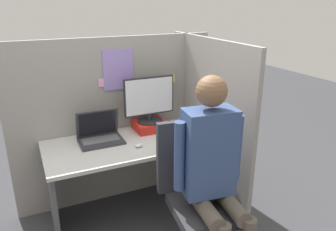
# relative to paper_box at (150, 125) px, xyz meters

# --- Properties ---
(cubicle_panel_back) EXTENTS (1.89, 0.05, 1.54)m
(cubicle_panel_back) POSITION_rel_paper_box_xyz_m (-0.27, 0.18, 0.03)
(cubicle_panel_back) COLOR gray
(cubicle_panel_back) RESTS_ON ground
(cubicle_panel_right) EXTENTS (0.04, 1.32, 1.54)m
(cubicle_panel_right) POSITION_rel_paper_box_xyz_m (0.45, -0.26, 0.02)
(cubicle_panel_right) COLOR gray
(cubicle_panel_right) RESTS_ON ground
(desk) EXTENTS (1.39, 0.68, 0.71)m
(desk) POSITION_rel_paper_box_xyz_m (-0.27, -0.19, -0.22)
(desk) COLOR #B7B7B2
(desk) RESTS_ON ground
(paper_box) EXTENTS (0.28, 0.26, 0.08)m
(paper_box) POSITION_rel_paper_box_xyz_m (0.00, 0.00, 0.00)
(paper_box) COLOR red
(paper_box) RESTS_ON desk
(monitor) EXTENTS (0.47, 0.23, 0.41)m
(monitor) POSITION_rel_paper_box_xyz_m (0.00, 0.00, 0.25)
(monitor) COLOR #232328
(monitor) RESTS_ON paper_box
(laptop) EXTENTS (0.36, 0.26, 0.26)m
(laptop) POSITION_rel_paper_box_xyz_m (-0.48, -0.07, 0.01)
(laptop) COLOR #2D2D33
(laptop) RESTS_ON desk
(mouse) EXTENTS (0.06, 0.04, 0.03)m
(mouse) POSITION_rel_paper_box_xyz_m (-0.23, -0.32, -0.02)
(mouse) COLOR silver
(mouse) RESTS_ON desk
(stapler) EXTENTS (0.04, 0.14, 0.04)m
(stapler) POSITION_rel_paper_box_xyz_m (0.33, -0.21, -0.02)
(stapler) COLOR black
(stapler) RESTS_ON desk
(carrot_toy) EXTENTS (0.04, 0.12, 0.04)m
(carrot_toy) POSITION_rel_paper_box_xyz_m (0.02, -0.43, -0.02)
(carrot_toy) COLOR orange
(carrot_toy) RESTS_ON desk
(office_chair) EXTENTS (0.54, 0.59, 1.04)m
(office_chair) POSITION_rel_paper_box_xyz_m (0.02, -0.86, -0.21)
(office_chair) COLOR #2D2D33
(office_chair) RESTS_ON ground
(person) EXTENTS (0.48, 0.48, 1.41)m
(person) POSITION_rel_paper_box_xyz_m (0.04, -1.02, 0.07)
(person) COLOR brown
(person) RESTS_ON ground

